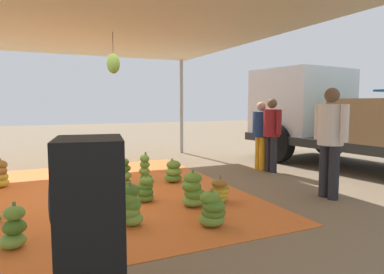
% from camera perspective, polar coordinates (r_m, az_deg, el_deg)
% --- Properties ---
extents(ground_plane, '(40.00, 40.00, 0.00)m').
position_cam_1_polar(ground_plane, '(7.01, 8.33, -6.80)').
color(ground_plane, '#7F6B51').
extents(tarp_orange, '(5.45, 4.84, 0.01)m').
position_cam_1_polar(tarp_orange, '(5.96, -16.93, -9.16)').
color(tarp_orange, orange).
rests_on(tarp_orange, ground).
extents(tent_canopy, '(8.00, 7.00, 2.86)m').
position_cam_1_polar(tent_canopy, '(5.90, -18.58, 17.80)').
color(tent_canopy, '#9EA0A5').
rests_on(tent_canopy, ground).
extents(banana_bunch_0, '(0.45, 0.45, 0.47)m').
position_cam_1_polar(banana_bunch_0, '(4.24, 3.42, -12.08)').
color(banana_bunch_0, '#6B9E38').
rests_on(banana_bunch_0, tarp_orange).
extents(banana_bunch_1, '(0.31, 0.29, 0.57)m').
position_cam_1_polar(banana_bunch_1, '(6.62, -7.86, -5.30)').
color(banana_bunch_1, '#518428').
rests_on(banana_bunch_1, tarp_orange).
extents(banana_bunch_2, '(0.46, 0.46, 0.46)m').
position_cam_1_polar(banana_bunch_2, '(6.49, -3.13, -5.90)').
color(banana_bunch_2, '#60932D').
rests_on(banana_bunch_2, tarp_orange).
extents(banana_bunch_3, '(0.36, 0.38, 0.55)m').
position_cam_1_polar(banana_bunch_3, '(4.32, -10.20, -11.32)').
color(banana_bunch_3, '#75A83D').
rests_on(banana_bunch_3, tarp_orange).
extents(banana_bunch_4, '(0.43, 0.43, 0.42)m').
position_cam_1_polar(banana_bunch_4, '(5.24, 4.59, -9.00)').
color(banana_bunch_4, gold).
rests_on(banana_bunch_4, tarp_orange).
extents(banana_bunch_5, '(0.37, 0.36, 0.43)m').
position_cam_1_polar(banana_bunch_5, '(5.31, -7.78, -8.77)').
color(banana_bunch_5, '#60932D').
rests_on(banana_bunch_5, tarp_orange).
extents(banana_bunch_6, '(0.41, 0.41, 0.52)m').
position_cam_1_polar(banana_bunch_6, '(6.98, -29.45, -5.53)').
color(banana_bunch_6, gold).
rests_on(banana_bunch_6, tarp_orange).
extents(banana_bunch_8, '(0.32, 0.33, 0.48)m').
position_cam_1_polar(banana_bunch_8, '(4.09, -27.65, -13.41)').
color(banana_bunch_8, '#75A83D').
rests_on(banana_bunch_8, tarp_orange).
extents(banana_bunch_10, '(0.34, 0.34, 0.57)m').
position_cam_1_polar(banana_bunch_10, '(6.30, -11.26, -5.94)').
color(banana_bunch_10, '#518428').
rests_on(banana_bunch_10, tarp_orange).
extents(banana_bunch_12, '(0.43, 0.43, 0.54)m').
position_cam_1_polar(banana_bunch_12, '(4.03, -17.47, -12.98)').
color(banana_bunch_12, '#518428').
rests_on(banana_bunch_12, tarp_orange).
extents(banana_bunch_13, '(0.32, 0.35, 0.58)m').
position_cam_1_polar(banana_bunch_13, '(8.47, -12.02, -2.92)').
color(banana_bunch_13, '#477523').
rests_on(banana_bunch_13, tarp_orange).
extents(banana_bunch_14, '(0.44, 0.45, 0.54)m').
position_cam_1_polar(banana_bunch_14, '(5.00, 0.18, -8.97)').
color(banana_bunch_14, '#75A83D').
rests_on(banana_bunch_14, tarp_orange).
extents(cargo_truck_main, '(7.05, 3.21, 2.40)m').
position_cam_1_polar(cargo_truck_main, '(8.56, 28.95, 2.90)').
color(cargo_truck_main, '#2D2D2D').
rests_on(cargo_truck_main, ground).
extents(worker_0, '(0.64, 0.39, 1.74)m').
position_cam_1_polar(worker_0, '(5.77, 22.15, 0.40)').
color(worker_0, '#26262D').
rests_on(worker_0, ground).
extents(worker_1, '(0.59, 0.36, 1.61)m').
position_cam_1_polar(worker_1, '(7.60, 13.16, 1.23)').
color(worker_1, '#26262D').
rests_on(worker_1, ground).
extents(worker_2, '(0.56, 0.34, 1.54)m').
position_cam_1_polar(worker_2, '(7.83, 11.42, 1.11)').
color(worker_2, orange).
rests_on(worker_2, ground).
extents(speaker_stack, '(0.56, 0.50, 1.29)m').
position_cam_1_polar(speaker_stack, '(2.38, -16.53, -15.82)').
color(speaker_stack, black).
rests_on(speaker_stack, ground).
extents(crate_0, '(0.45, 0.39, 0.31)m').
position_cam_1_polar(crate_0, '(8.97, -19.77, -3.35)').
color(crate_0, '#335B8E').
rests_on(crate_0, ground).
extents(crate_1, '(0.57, 0.53, 0.32)m').
position_cam_1_polar(crate_1, '(9.58, -14.67, -2.59)').
color(crate_1, olive).
rests_on(crate_1, ground).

